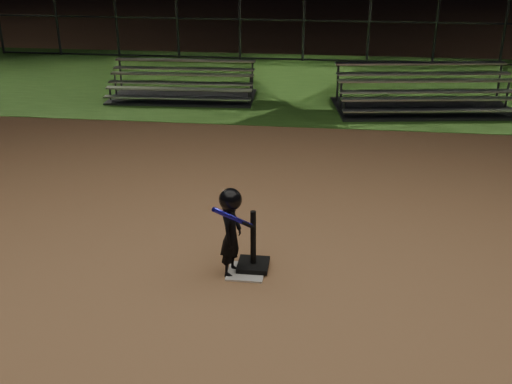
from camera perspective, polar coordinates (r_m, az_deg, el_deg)
name	(u,v)px	position (r m, az deg, el deg)	size (l,w,h in m)	color
ground	(246,273)	(7.57, -0.94, -7.53)	(80.00, 80.00, 0.00)	#A07048
grass_strip	(297,83)	(16.90, 3.81, 10.12)	(60.00, 8.00, 0.01)	#2A531A
home_plate	(246,272)	(7.56, -0.94, -7.45)	(0.45, 0.45, 0.02)	beige
batting_tee	(253,257)	(7.57, -0.26, -6.08)	(0.38, 0.38, 0.76)	black
child_batter	(231,230)	(7.27, -2.34, -3.53)	(0.46, 0.57, 1.13)	black
bleacher_left	(183,91)	(15.36, -6.86, 9.30)	(3.58, 1.86, 0.86)	#B6B6BB
bleacher_right	(424,102)	(14.75, 15.39, 8.14)	(4.26, 2.52, 0.98)	silver
backstop_fence	(304,20)	(19.62, 4.48, 15.67)	(20.08, 0.08, 2.50)	#38383D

